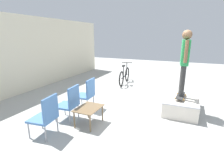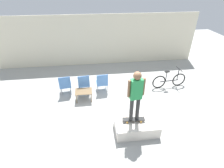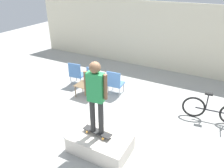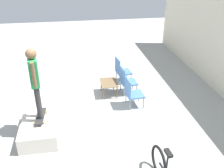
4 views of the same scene
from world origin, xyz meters
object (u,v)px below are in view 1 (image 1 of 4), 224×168
person_skater (185,58)px  patio_chair_right (87,93)px  patio_chair_center (70,102)px  skate_ramp_box (181,104)px  bicycle (124,76)px  coffee_table (89,110)px  skateboard_on_ramp (181,95)px  patio_chair_left (46,115)px

person_skater → patio_chair_right: bearing=102.1°
patio_chair_center → skate_ramp_box: bearing=119.0°
skate_ramp_box → bicycle: bearing=49.1°
coffee_table → bicycle: bicycle is taller
skateboard_on_ramp → person_skater: size_ratio=0.43×
patio_chair_left → patio_chair_center: (0.86, -0.00, 0.00)m
person_skater → patio_chair_left: size_ratio=1.92×
skateboard_on_ramp → person_skater: bearing=-120.2°
patio_chair_left → bicycle: bearing=172.6°
patio_chair_left → person_skater: bearing=127.2°
skate_ramp_box → patio_chair_left: (-2.71, 2.71, 0.29)m
patio_chair_center → skateboard_on_ramp: bearing=117.9°
person_skater → patio_chair_center: size_ratio=1.92×
skate_ramp_box → bicycle: bicycle is taller
coffee_table → bicycle: bearing=7.7°
coffee_table → patio_chair_right: size_ratio=0.77×
person_skater → coffee_table: (-1.76, 2.08, -1.24)m
skateboard_on_ramp → coffee_table: (-1.76, 2.08, -0.13)m
skateboard_on_ramp → bicycle: bearing=50.9°
skate_ramp_box → person_skater: (-0.10, 0.04, 1.41)m
patio_chair_center → patio_chair_right: (0.86, -0.00, 0.00)m
person_skater → patio_chair_left: 3.89m
skate_ramp_box → bicycle: 3.55m
skateboard_on_ramp → coffee_table: bearing=133.7°
patio_chair_right → bicycle: (3.32, -0.03, -0.14)m
patio_chair_right → skate_ramp_box: bearing=106.2°
skateboard_on_ramp → patio_chair_left: 3.73m
coffee_table → skateboard_on_ramp: bearing=-49.7°
skateboard_on_ramp → patio_chair_center: 3.19m
person_skater → patio_chair_center: person_skater is taller
skateboard_on_ramp → skate_ramp_box: bearing=-18.1°
skate_ramp_box → patio_chair_right: patio_chair_right is taller
coffee_table → bicycle: 4.22m
coffee_table → patio_chair_right: 1.05m
patio_chair_left → patio_chair_center: same height
skate_ramp_box → patio_chair_left: patio_chair_left is taller
skateboard_on_ramp → bicycle: (2.42, 2.64, -0.15)m
skateboard_on_ramp → patio_chair_left: patio_chair_left is taller
patio_chair_left → patio_chair_center: bearing=172.9°
patio_chair_center → bicycle: bicycle is taller
patio_chair_left → patio_chair_center: size_ratio=1.00×
skate_ramp_box → coffee_table: size_ratio=2.06×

